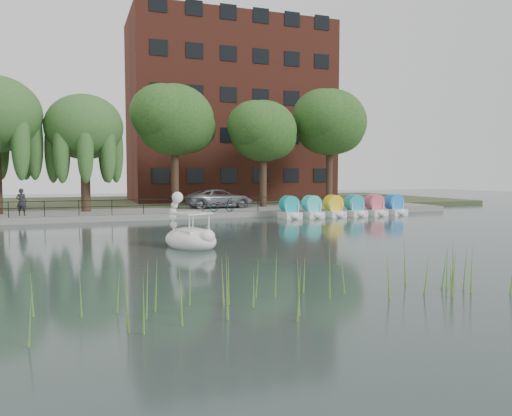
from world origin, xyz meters
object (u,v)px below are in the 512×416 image
minivan (220,197)px  swan_boat (190,235)px  bicycle (222,204)px  pedestrian (21,200)px

minivan → swan_boat: bearing=158.1°
bicycle → pedestrian: size_ratio=0.87×
minivan → bicycle: minivan is taller
minivan → pedestrian: pedestrian is taller
minivan → bicycle: (-0.90, -3.76, -0.33)m
minivan → bicycle: bearing=164.4°
minivan → bicycle: 3.88m
pedestrian → bicycle: bearing=-175.0°
swan_boat → pedestrian: bearing=94.0°
pedestrian → minivan: bearing=-159.1°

